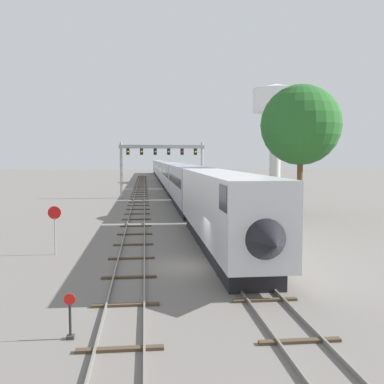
% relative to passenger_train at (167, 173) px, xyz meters
% --- Properties ---
extents(ground_plane, '(400.00, 400.00, 0.00)m').
position_rel_passenger_train_xyz_m(ground_plane, '(-2.00, -70.41, -2.61)').
color(ground_plane, slate).
extents(track_main, '(2.60, 200.00, 0.16)m').
position_rel_passenger_train_xyz_m(track_main, '(0.00, -10.41, -2.55)').
color(track_main, slate).
rests_on(track_main, ground).
extents(track_near, '(2.60, 160.00, 0.16)m').
position_rel_passenger_train_xyz_m(track_near, '(-5.50, -30.41, -2.55)').
color(track_near, slate).
rests_on(track_near, ground).
extents(passenger_train, '(3.04, 153.17, 4.80)m').
position_rel_passenger_train_xyz_m(passenger_train, '(0.00, 0.00, 0.00)').
color(passenger_train, silver).
rests_on(passenger_train, ground).
extents(signal_gantry, '(12.10, 0.49, 7.88)m').
position_rel_passenger_train_xyz_m(signal_gantry, '(-2.25, -29.93, 3.21)').
color(signal_gantry, '#999BA0').
rests_on(signal_gantry, ground).
extents(water_tower, '(10.98, 10.98, 22.92)m').
position_rel_passenger_train_xyz_m(water_tower, '(26.03, 9.48, 15.60)').
color(water_tower, beige).
rests_on(water_tower, ground).
extents(switch_stand, '(0.36, 0.24, 1.46)m').
position_rel_passenger_train_xyz_m(switch_stand, '(-7.10, -79.36, -2.09)').
color(switch_stand, black).
rests_on(switch_stand, ground).
extents(stop_sign, '(0.76, 0.08, 2.88)m').
position_rel_passenger_train_xyz_m(stop_sign, '(-10.00, -66.76, -0.74)').
color(stop_sign, gray).
rests_on(stop_sign, ground).
extents(trackside_tree_left, '(7.81, 7.81, 12.81)m').
position_rel_passenger_train_xyz_m(trackside_tree_left, '(10.47, -51.02, 6.26)').
color(trackside_tree_left, brown).
rests_on(trackside_tree_left, ground).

